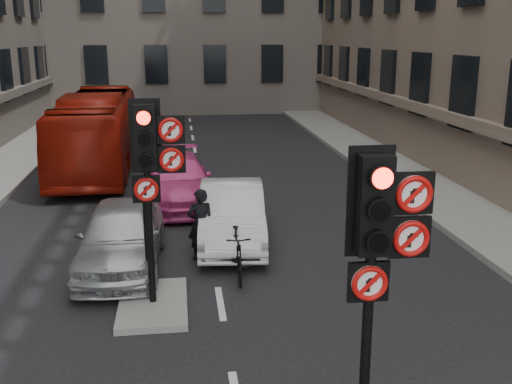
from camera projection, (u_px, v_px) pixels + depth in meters
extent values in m
cube|color=gray|center=(437.00, 190.00, 18.42)|extent=(3.00, 50.00, 0.16)
cube|color=gray|center=(153.00, 304.00, 10.66)|extent=(1.20, 2.00, 0.12)
cylinder|color=black|center=(366.00, 351.00, 6.86)|extent=(0.12, 0.12, 2.40)
cube|color=black|center=(374.00, 205.00, 6.41)|extent=(0.36, 0.28, 1.10)
cube|color=black|center=(370.00, 201.00, 6.54)|extent=(0.52, 0.03, 1.25)
cylinder|color=#FF1407|center=(383.00, 178.00, 6.09)|extent=(0.22, 0.01, 0.22)
cylinder|color=black|center=(381.00, 211.00, 6.18)|extent=(0.22, 0.01, 0.22)
cylinder|color=black|center=(379.00, 243.00, 6.27)|extent=(0.22, 0.01, 0.22)
cube|color=black|center=(412.00, 193.00, 6.42)|extent=(0.47, 0.05, 0.47)
cylinder|color=white|center=(414.00, 194.00, 6.38)|extent=(0.41, 0.02, 0.41)
torus|color=#BF0C0A|center=(414.00, 194.00, 6.36)|extent=(0.41, 0.06, 0.41)
cube|color=#BF0C0A|center=(415.00, 195.00, 6.36)|extent=(0.25, 0.01, 0.25)
cube|color=black|center=(409.00, 237.00, 6.54)|extent=(0.47, 0.05, 0.47)
cylinder|color=white|center=(411.00, 238.00, 6.51)|extent=(0.41, 0.02, 0.41)
torus|color=#BF0C0A|center=(411.00, 239.00, 6.49)|extent=(0.41, 0.06, 0.41)
cube|color=#BF0C0A|center=(411.00, 239.00, 6.49)|extent=(0.25, 0.01, 0.25)
cube|color=black|center=(368.00, 282.00, 6.62)|extent=(0.47, 0.05, 0.47)
cylinder|color=white|center=(369.00, 283.00, 6.58)|extent=(0.41, 0.02, 0.41)
torus|color=#BF0C0A|center=(370.00, 284.00, 6.56)|extent=(0.41, 0.06, 0.41)
cube|color=#BF0C0A|center=(370.00, 284.00, 6.56)|extent=(0.25, 0.01, 0.25)
cylinder|color=black|center=(150.00, 237.00, 10.34)|extent=(0.12, 0.12, 2.40)
cube|color=black|center=(145.00, 137.00, 9.89)|extent=(0.36, 0.28, 1.10)
cube|color=black|center=(146.00, 136.00, 10.02)|extent=(0.52, 0.03, 1.25)
cylinder|color=#FF1407|center=(143.00, 118.00, 9.57)|extent=(0.22, 0.02, 0.22)
cylinder|color=black|center=(144.00, 140.00, 9.66)|extent=(0.22, 0.02, 0.22)
cylinder|color=black|center=(146.00, 161.00, 9.75)|extent=(0.22, 0.02, 0.22)
cube|color=black|center=(171.00, 130.00, 9.89)|extent=(0.47, 0.05, 0.47)
cylinder|color=white|center=(171.00, 130.00, 9.86)|extent=(0.41, 0.02, 0.41)
torus|color=#BF0C0A|center=(171.00, 130.00, 9.84)|extent=(0.41, 0.06, 0.41)
cube|color=#BF0C0A|center=(171.00, 130.00, 9.84)|extent=(0.25, 0.02, 0.25)
cube|color=black|center=(172.00, 159.00, 10.02)|extent=(0.47, 0.05, 0.47)
cylinder|color=white|center=(172.00, 160.00, 9.98)|extent=(0.41, 0.02, 0.41)
torus|color=#BF0C0A|center=(172.00, 160.00, 9.97)|extent=(0.41, 0.06, 0.41)
cube|color=#BF0C0A|center=(172.00, 160.00, 9.96)|extent=(0.25, 0.02, 0.25)
cube|color=black|center=(146.00, 189.00, 10.09)|extent=(0.47, 0.05, 0.47)
cylinder|color=white|center=(146.00, 189.00, 10.06)|extent=(0.41, 0.02, 0.41)
torus|color=#BF0C0A|center=(146.00, 190.00, 10.04)|extent=(0.41, 0.06, 0.41)
cube|color=#BF0C0A|center=(146.00, 190.00, 10.04)|extent=(0.25, 0.02, 0.25)
imported|color=#AFB3B7|center=(121.00, 236.00, 12.33)|extent=(1.77, 4.12, 1.39)
imported|color=white|center=(232.00, 214.00, 13.88)|extent=(1.76, 4.24, 1.36)
imported|color=#E34296|center=(177.00, 180.00, 17.10)|extent=(2.19, 4.76, 1.35)
imported|color=maroon|center=(97.00, 131.00, 21.31)|extent=(2.52, 9.81, 2.72)
imported|color=black|center=(237.00, 254.00, 11.86)|extent=(0.47, 1.64, 0.99)
imported|color=black|center=(201.00, 224.00, 12.78)|extent=(0.62, 0.45, 1.57)
cylinder|color=black|center=(146.00, 240.00, 10.80)|extent=(0.06, 0.06, 2.00)
cube|color=navy|center=(144.00, 193.00, 10.52)|extent=(0.35, 0.09, 0.28)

